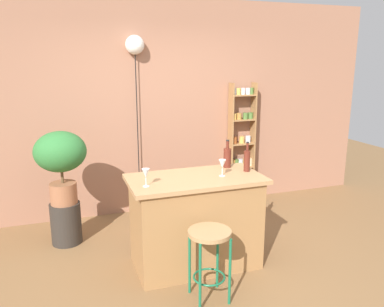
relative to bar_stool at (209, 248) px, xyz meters
The scene contains 12 objects.
ground 0.57m from the bar_stool, 73.49° to the left, with size 12.00×12.00×0.00m, color brown.
back_wall 2.42m from the bar_stool, 87.79° to the left, with size 6.40×0.10×2.80m, color #9E6B51.
kitchen_counter 0.60m from the bar_stool, 81.69° to the left, with size 1.31×0.69×0.92m.
bar_stool is the anchor object (origin of this frame).
spice_shelf 2.51m from the bar_stool, 57.75° to the left, with size 0.37×0.16×1.72m.
plant_stool 1.91m from the bar_stool, 126.77° to the left, with size 0.33×0.33×0.47m, color #2D2823.
potted_plant 1.96m from the bar_stool, 126.77° to the left, with size 0.56×0.50×0.81m.
bottle_sauce_amber 1.11m from the bar_stool, 57.50° to the left, with size 0.08×0.08×0.29m.
bottle_spirits_clear 1.05m from the bar_stool, 43.50° to the left, with size 0.06×0.06×0.31m.
wine_glass_left 0.85m from the bar_stool, 57.63° to the left, with size 0.07×0.07×0.16m.
wine_glass_center 0.85m from the bar_stool, 132.28° to the left, with size 0.07×0.07×0.16m.
pendant_globe_light 2.73m from the bar_stool, 94.37° to the left, with size 0.24×0.24×2.32m.
Camera 1 is at (-1.20, -3.05, 2.02)m, focal length 36.04 mm.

